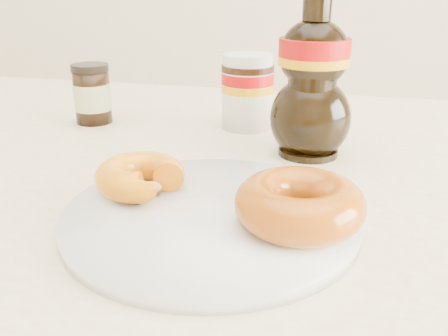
% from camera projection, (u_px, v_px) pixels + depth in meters
% --- Properties ---
extents(dining_table, '(1.40, 0.90, 0.75)m').
position_uv_depth(dining_table, '(205.00, 237.00, 0.60)').
color(dining_table, '#FCEDC0').
rests_on(dining_table, ground).
extents(plate, '(0.27, 0.27, 0.01)m').
position_uv_depth(plate, '(210.00, 216.00, 0.45)').
color(plate, white).
rests_on(plate, dining_table).
extents(donut_bitten, '(0.10, 0.10, 0.03)m').
position_uv_depth(donut_bitten, '(140.00, 176.00, 0.48)').
color(donut_bitten, orange).
rests_on(donut_bitten, plate).
extents(donut_whole, '(0.14, 0.14, 0.04)m').
position_uv_depth(donut_whole, '(299.00, 204.00, 0.42)').
color(donut_whole, '#964609').
rests_on(donut_whole, plate).
extents(nutella_jar, '(0.08, 0.08, 0.11)m').
position_uv_depth(nutella_jar, '(247.00, 88.00, 0.72)').
color(nutella_jar, white).
rests_on(nutella_jar, dining_table).
extents(syrup_bottle, '(0.12, 0.11, 0.19)m').
position_uv_depth(syrup_bottle, '(313.00, 78.00, 0.59)').
color(syrup_bottle, black).
rests_on(syrup_bottle, dining_table).
extents(dark_jar, '(0.06, 0.06, 0.09)m').
position_uv_depth(dark_jar, '(92.00, 94.00, 0.75)').
color(dark_jar, black).
rests_on(dark_jar, dining_table).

